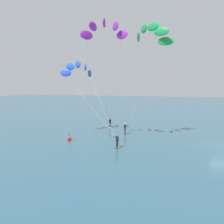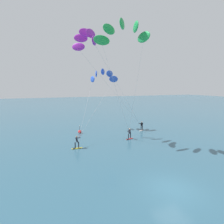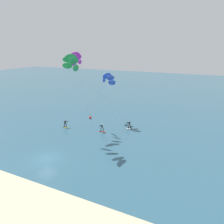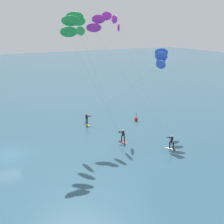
{
  "view_description": "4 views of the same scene",
  "coord_description": "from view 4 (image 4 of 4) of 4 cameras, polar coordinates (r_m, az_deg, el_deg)",
  "views": [
    {
      "loc": [
        -31.78,
        3.81,
        7.52
      ],
      "look_at": [
        1.92,
        14.94,
        3.42
      ],
      "focal_mm": 38.59,
      "sensor_mm": 36.0,
      "label": 1
    },
    {
      "loc": [
        -9.08,
        -10.24,
        7.97
      ],
      "look_at": [
        1.25,
        16.4,
        3.8
      ],
      "focal_mm": 28.63,
      "sensor_mm": 36.0,
      "label": 2
    },
    {
      "loc": [
        21.05,
        -21.09,
        16.38
      ],
      "look_at": [
        4.26,
        14.88,
        3.89
      ],
      "focal_mm": 33.17,
      "sensor_mm": 36.0,
      "label": 3
    },
    {
      "loc": [
        32.03,
        -4.14,
        13.96
      ],
      "look_at": [
        3.32,
        11.37,
        4.27
      ],
      "focal_mm": 47.64,
      "sensor_mm": 36.0,
      "label": 4
    }
  ],
  "objects": [
    {
      "name": "kitesurfer_far_out",
      "position": [
        39.56,
        -0.61,
        16.15
      ],
      "size": [
        12.86,
        6.39,
        15.49
      ],
      "color": "white",
      "rests_on": "ground"
    },
    {
      "name": "kitesurfer_nearshore",
      "position": [
        39.61,
        8.75,
        9.74
      ],
      "size": [
        9.38,
        10.26,
        10.99
      ],
      "color": "yellow",
      "rests_on": "ground"
    },
    {
      "name": "ground_plane",
      "position": [
        35.18,
        -19.41,
        -7.84
      ],
      "size": [
        240.0,
        240.0,
        0.0
      ],
      "primitive_type": "plane",
      "color": "#2D566B"
    },
    {
      "name": "kitesurfer_mid_water",
      "position": [
        34.97,
        -6.81,
        15.61
      ],
      "size": [
        7.1,
        7.38,
        15.27
      ],
      "color": "red",
      "rests_on": "ground"
    },
    {
      "name": "marker_buoy",
      "position": [
        44.67,
        4.65,
        -1.33
      ],
      "size": [
        0.56,
        0.56,
        1.38
      ],
      "color": "red",
      "rests_on": "ground"
    }
  ]
}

